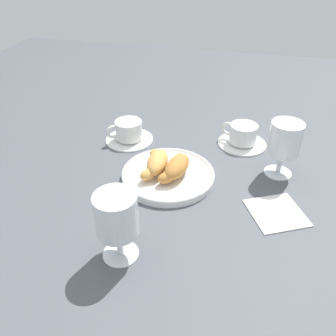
% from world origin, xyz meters
% --- Properties ---
extents(ground_plane, '(2.20, 2.20, 0.00)m').
position_xyz_m(ground_plane, '(0.00, 0.00, 0.00)').
color(ground_plane, '#4C4F56').
extents(pastry_plate, '(0.23, 0.23, 0.02)m').
position_xyz_m(pastry_plate, '(-0.02, 0.02, 0.01)').
color(pastry_plate, white).
rests_on(pastry_plate, ground_plane).
extents(croissant_large, '(0.13, 0.08, 0.04)m').
position_xyz_m(croissant_large, '(-0.02, -0.00, 0.04)').
color(croissant_large, '#BC7A38').
rests_on(croissant_large, pastry_plate).
extents(croissant_small, '(0.14, 0.07, 0.04)m').
position_xyz_m(croissant_small, '(-0.01, 0.05, 0.04)').
color(croissant_small, '#D6994C').
rests_on(croissant_small, pastry_plate).
extents(coffee_cup_near, '(0.14, 0.14, 0.06)m').
position_xyz_m(coffee_cup_near, '(0.19, -0.14, 0.03)').
color(coffee_cup_near, white).
rests_on(coffee_cup_near, ground_plane).
extents(coffee_cup_far, '(0.14, 0.14, 0.06)m').
position_xyz_m(coffee_cup_far, '(0.13, 0.18, 0.03)').
color(coffee_cup_far, white).
rests_on(coffee_cup_far, ground_plane).
extents(juice_glass_left, '(0.08, 0.08, 0.14)m').
position_xyz_m(juice_glass_left, '(-0.27, 0.05, 0.09)').
color(juice_glass_left, white).
rests_on(juice_glass_left, ground_plane).
extents(juice_glass_right, '(0.08, 0.08, 0.14)m').
position_xyz_m(juice_glass_right, '(0.07, -0.24, 0.09)').
color(juice_glass_right, white).
rests_on(juice_glass_right, ground_plane).
extents(folded_napkin, '(0.15, 0.15, 0.01)m').
position_xyz_m(folded_napkin, '(-0.08, -0.23, 0.00)').
color(folded_napkin, silver).
rests_on(folded_napkin, ground_plane).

